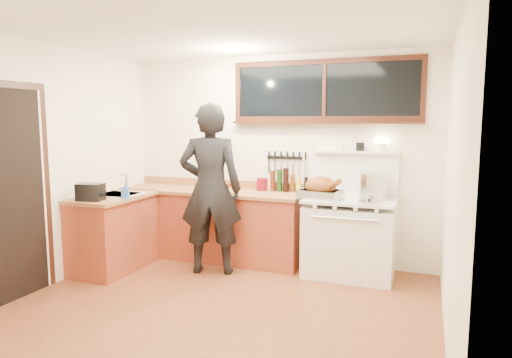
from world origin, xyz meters
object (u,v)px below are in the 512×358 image
at_px(vintage_stove, 350,235).
at_px(roast_turkey, 321,189).
at_px(man, 211,189).
at_px(cutting_board, 222,188).

bearing_deg(vintage_stove, roast_turkey, -161.57).
height_order(vintage_stove, roast_turkey, vintage_stove).
distance_m(vintage_stove, roast_turkey, 0.64).
distance_m(man, cutting_board, 0.41).
bearing_deg(man, vintage_stove, 17.47).
bearing_deg(cutting_board, roast_turkey, -1.07).
distance_m(vintage_stove, man, 1.70).
xyz_separation_m(vintage_stove, cutting_board, (-1.59, -0.08, 0.49)).
xyz_separation_m(vintage_stove, roast_turkey, (-0.32, -0.11, 0.54)).
height_order(man, cutting_board, man).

